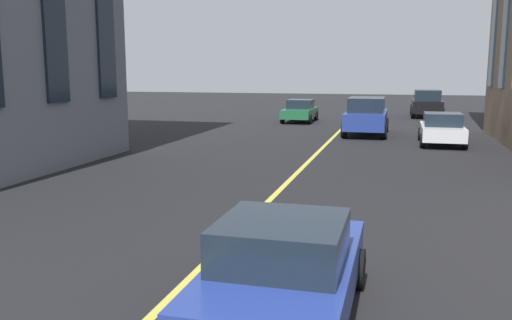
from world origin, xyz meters
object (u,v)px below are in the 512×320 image
car_white_mid (442,129)px  car_blue_parked_b (366,116)px  car_blue_parked_a (284,269)px  car_black_far (427,103)px  car_green_near (300,111)px

car_white_mid → car_blue_parked_b: bearing=50.1°
car_blue_parked_b → car_blue_parked_a: size_ratio=1.21×
car_blue_parked_b → car_black_far: (11.86, -3.43, 0.00)m
car_white_mid → car_blue_parked_b: car_blue_parked_b is taller
car_green_near → car_blue_parked_a: bearing=-170.1°
car_green_near → car_blue_parked_b: 7.43m
car_blue_parked_b → car_black_far: size_ratio=1.00×
car_white_mid → car_black_far: 14.73m
car_green_near → car_blue_parked_b: bearing=-143.1°
car_blue_parked_a → car_white_mid: bearing=-9.9°
car_green_near → car_blue_parked_a: (-27.04, -4.71, 0.00)m
car_blue_parked_b → car_blue_parked_a: bearing=-179.3°
car_white_mid → car_blue_parked_b: (2.87, 3.43, 0.27)m
car_white_mid → car_blue_parked_b: size_ratio=0.83×
car_white_mid → car_black_far: bearing=0.0°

